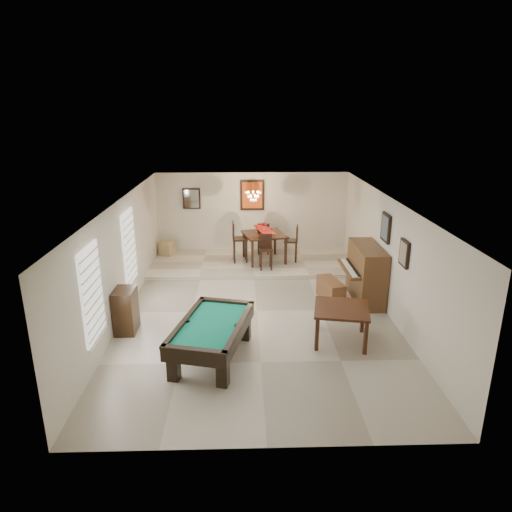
{
  "coord_description": "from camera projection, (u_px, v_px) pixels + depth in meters",
  "views": [
    {
      "loc": [
        -0.31,
        -9.69,
        4.51
      ],
      "look_at": [
        0.0,
        0.6,
        1.15
      ],
      "focal_mm": 32.0,
      "sensor_mm": 36.0,
      "label": 1
    }
  ],
  "objects": [
    {
      "name": "chandelier",
      "position": [
        253.0,
        193.0,
        12.98
      ],
      "size": [
        0.44,
        0.44,
        0.6
      ],
      "primitive_type": null,
      "color": "#FFE5B2",
      "rests_on": "ceiling"
    },
    {
      "name": "flower_vase",
      "position": [
        264.0,
        226.0,
        13.41
      ],
      "size": [
        0.13,
        0.13,
        0.21
      ],
      "primitive_type": null,
      "rotation": [
        0.0,
        0.0,
        0.09
      ],
      "color": "red",
      "rests_on": "dining_table"
    },
    {
      "name": "window_left_front",
      "position": [
        92.0,
        293.0,
        8.01
      ],
      "size": [
        0.06,
        1.0,
        1.7
      ],
      "primitive_type": "cube",
      "color": "white",
      "rests_on": "wall_left"
    },
    {
      "name": "back_mirror",
      "position": [
        192.0,
        199.0,
        14.24
      ],
      "size": [
        0.55,
        0.06,
        0.65
      ],
      "primitive_type": "cube",
      "color": "white",
      "rests_on": "wall_back"
    },
    {
      "name": "wall_left",
      "position": [
        122.0,
        259.0,
        10.13
      ],
      "size": [
        0.04,
        9.0,
        2.6
      ],
      "primitive_type": "cube",
      "color": "silver",
      "rests_on": "ground_plane"
    },
    {
      "name": "ground_plane",
      "position": [
        257.0,
        311.0,
        10.62
      ],
      "size": [
        6.0,
        9.0,
        0.02
      ],
      "primitive_type": "cube",
      "color": "beige"
    },
    {
      "name": "right_picture_lower",
      "position": [
        404.0,
        253.0,
        9.22
      ],
      "size": [
        0.06,
        0.45,
        0.55
      ],
      "primitive_type": "cube",
      "color": "gray",
      "rests_on": "wall_right"
    },
    {
      "name": "upright_piano",
      "position": [
        360.0,
        273.0,
        11.05
      ],
      "size": [
        0.92,
        1.64,
        1.36
      ],
      "primitive_type": null,
      "color": "brown",
      "rests_on": "ground_plane"
    },
    {
      "name": "dining_chair_east",
      "position": [
        291.0,
        244.0,
        13.56
      ],
      "size": [
        0.45,
        0.45,
        1.08
      ],
      "primitive_type": null,
      "rotation": [
        0.0,
        0.0,
        -1.71
      ],
      "color": "black",
      "rests_on": "dining_step"
    },
    {
      "name": "dining_step",
      "position": [
        253.0,
        263.0,
        13.69
      ],
      "size": [
        6.0,
        2.5,
        0.12
      ],
      "primitive_type": "cube",
      "color": "beige",
      "rests_on": "ground_plane"
    },
    {
      "name": "back_painting",
      "position": [
        252.0,
        195.0,
        14.27
      ],
      "size": [
        0.75,
        0.06,
        0.95
      ],
      "primitive_type": "cube",
      "color": "#D84C14",
      "rests_on": "wall_back"
    },
    {
      "name": "ceiling",
      "position": [
        257.0,
        201.0,
        9.81
      ],
      "size": [
        6.0,
        9.0,
        0.04
      ],
      "primitive_type": "cube",
      "color": "white",
      "rests_on": "wall_back"
    },
    {
      "name": "apothecary_chest",
      "position": [
        126.0,
        311.0,
        9.52
      ],
      "size": [
        0.42,
        0.63,
        0.94
      ],
      "primitive_type": "cube",
      "color": "black",
      "rests_on": "ground_plane"
    },
    {
      "name": "wall_right",
      "position": [
        389.0,
        257.0,
        10.3
      ],
      "size": [
        0.04,
        9.0,
        2.6
      ],
      "primitive_type": "cube",
      "color": "silver",
      "rests_on": "ground_plane"
    },
    {
      "name": "window_left_rear",
      "position": [
        129.0,
        247.0,
        10.67
      ],
      "size": [
        0.06,
        1.0,
        1.7
      ],
      "primitive_type": "cube",
      "color": "white",
      "rests_on": "wall_left"
    },
    {
      "name": "corner_bench",
      "position": [
        167.0,
        248.0,
        14.27
      ],
      "size": [
        0.51,
        0.57,
        0.42
      ],
      "primitive_type": "cube",
      "rotation": [
        0.0,
        0.0,
        -0.33
      ],
      "color": "tan",
      "rests_on": "dining_step"
    },
    {
      "name": "square_table",
      "position": [
        341.0,
        324.0,
        9.15
      ],
      "size": [
        1.24,
        1.24,
        0.73
      ],
      "primitive_type": null,
      "rotation": [
        0.0,
        0.0,
        -0.19
      ],
      "color": "black",
      "rests_on": "ground_plane"
    },
    {
      "name": "dining_table",
      "position": [
        264.0,
        245.0,
        13.59
      ],
      "size": [
        1.41,
        1.41,
        0.96
      ],
      "primitive_type": null,
      "rotation": [
        0.0,
        0.0,
        0.25
      ],
      "color": "black",
      "rests_on": "dining_step"
    },
    {
      "name": "pool_table",
      "position": [
        212.0,
        341.0,
        8.53
      ],
      "size": [
        1.61,
        2.32,
        0.7
      ],
      "primitive_type": null,
      "rotation": [
        0.0,
        0.0,
        -0.24
      ],
      "color": "black",
      "rests_on": "ground_plane"
    },
    {
      "name": "wall_front",
      "position": [
        268.0,
        366.0,
        5.94
      ],
      "size": [
        6.0,
        0.04,
        2.6
      ],
      "primitive_type": "cube",
      "color": "silver",
      "rests_on": "ground_plane"
    },
    {
      "name": "dining_chair_north",
      "position": [
        263.0,
        238.0,
        14.3
      ],
      "size": [
        0.38,
        0.38,
        1.0
      ],
      "primitive_type": null,
      "rotation": [
        0.0,
        0.0,
        3.12
      ],
      "color": "black",
      "rests_on": "dining_step"
    },
    {
      "name": "wall_back",
      "position": [
        252.0,
        214.0,
        14.49
      ],
      "size": [
        6.0,
        0.04,
        2.6
      ],
      "primitive_type": "cube",
      "color": "silver",
      "rests_on": "ground_plane"
    },
    {
      "name": "dining_chair_west",
      "position": [
        240.0,
        242.0,
        13.49
      ],
      "size": [
        0.47,
        0.47,
        1.2
      ],
      "primitive_type": null,
      "rotation": [
        0.0,
        0.0,
        1.63
      ],
      "color": "black",
      "rests_on": "dining_step"
    },
    {
      "name": "right_picture_upper",
      "position": [
        386.0,
        228.0,
        10.4
      ],
      "size": [
        0.06,
        0.55,
        0.65
      ],
      "primitive_type": "cube",
      "color": "slate",
      "rests_on": "wall_right"
    },
    {
      "name": "dining_chair_south",
      "position": [
        266.0,
        252.0,
        12.89
      ],
      "size": [
        0.38,
        0.38,
        0.99
      ],
      "primitive_type": null,
      "rotation": [
        0.0,
        0.0,
        0.05
      ],
      "color": "black",
      "rests_on": "dining_step"
    },
    {
      "name": "piano_bench",
      "position": [
        331.0,
        291.0,
        11.11
      ],
      "size": [
        0.58,
        1.01,
        0.53
      ],
      "primitive_type": "cube",
      "rotation": [
        0.0,
        0.0,
        0.24
      ],
      "color": "brown",
      "rests_on": "ground_plane"
    }
  ]
}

